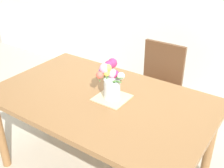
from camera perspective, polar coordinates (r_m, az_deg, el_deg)
name	(u,v)px	position (r m, az deg, el deg)	size (l,w,h in m)	color
dining_table	(101,107)	(2.13, -2.22, -4.61)	(1.65, 1.01, 0.74)	olive
chair_far	(157,82)	(2.81, 9.25, 0.31)	(0.42, 0.42, 0.90)	brown
placemat	(112,98)	(2.07, 0.00, -2.83)	(0.23, 0.23, 0.01)	#CCB789
flower_vase	(111,79)	(2.01, -0.24, 1.02)	(0.21, 0.20, 0.27)	silver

